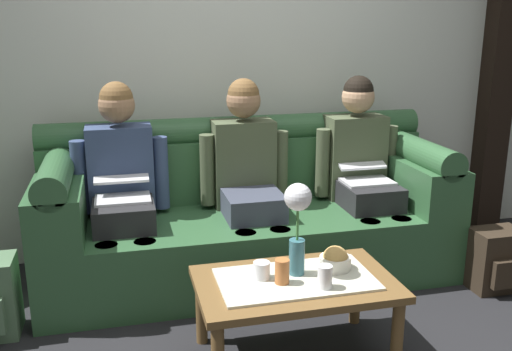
{
  "coord_description": "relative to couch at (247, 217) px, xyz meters",
  "views": [
    {
      "loc": [
        -0.75,
        -2.1,
        1.56
      ],
      "look_at": [
        0.0,
        0.95,
        0.7
      ],
      "focal_mm": 39.75,
      "sensor_mm": 36.0,
      "label": 1
    }
  ],
  "objects": [
    {
      "name": "person_right",
      "position": [
        0.75,
        -0.0,
        0.29
      ],
      "size": [
        0.56,
        0.67,
        1.22
      ],
      "color": "#232326",
      "rests_on": "ground_plane"
    },
    {
      "name": "coffee_table",
      "position": [
        0.0,
        -0.99,
        -0.02
      ],
      "size": [
        0.92,
        0.56,
        0.41
      ],
      "color": "brown",
      "rests_on": "ground_plane"
    },
    {
      "name": "person_middle",
      "position": [
        0.0,
        -0.0,
        0.29
      ],
      "size": [
        0.56,
        0.67,
        1.22
      ],
      "color": "#383D4C",
      "rests_on": "ground_plane"
    },
    {
      "name": "person_left",
      "position": [
        -0.75,
        -0.0,
        0.29
      ],
      "size": [
        0.56,
        0.67,
        1.22
      ],
      "color": "#232326",
      "rests_on": "ground_plane"
    },
    {
      "name": "cup_near_left",
      "position": [
        -0.08,
        -1.02,
        0.1
      ],
      "size": [
        0.07,
        0.07,
        0.11
      ],
      "primitive_type": "cylinder",
      "color": "#B26633",
      "rests_on": "coffee_table"
    },
    {
      "name": "couch",
      "position": [
        0.0,
        0.0,
        0.0
      ],
      "size": [
        2.48,
        0.88,
        0.96
      ],
      "color": "#2D5633",
      "rests_on": "ground_plane"
    },
    {
      "name": "timber_pillar",
      "position": [
        1.99,
        0.41,
        1.08
      ],
      "size": [
        0.2,
        0.2,
        2.9
      ],
      "primitive_type": "cube",
      "color": "black",
      "rests_on": "ground_plane"
    },
    {
      "name": "back_wall_patterned",
      "position": [
        0.0,
        0.53,
        1.08
      ],
      "size": [
        6.0,
        0.12,
        2.9
      ],
      "primitive_type": "cube",
      "color": "silver",
      "rests_on": "ground_plane"
    },
    {
      "name": "backpack_right",
      "position": [
        1.38,
        -0.6,
        -0.18
      ],
      "size": [
        0.29,
        0.25,
        0.37
      ],
      "color": "#2D2319",
      "rests_on": "ground_plane"
    },
    {
      "name": "flower_vase",
      "position": [
        0.02,
        -0.94,
        0.33
      ],
      "size": [
        0.13,
        0.13,
        0.44
      ],
      "color": "#336672",
      "rests_on": "coffee_table"
    },
    {
      "name": "cup_near_right",
      "position": [
        -0.15,
        -0.95,
        0.08
      ],
      "size": [
        0.08,
        0.08,
        0.08
      ],
      "primitive_type": "cylinder",
      "color": "silver",
      "rests_on": "coffee_table"
    },
    {
      "name": "cup_far_center",
      "position": [
        0.09,
        -1.11,
        0.09
      ],
      "size": [
        0.07,
        0.07,
        0.11
      ],
      "primitive_type": "cylinder",
      "color": "silver",
      "rests_on": "coffee_table"
    },
    {
      "name": "snack_bowl",
      "position": [
        0.21,
        -0.94,
        0.09
      ],
      "size": [
        0.15,
        0.15,
        0.12
      ],
      "color": "silver",
      "rests_on": "coffee_table"
    }
  ]
}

